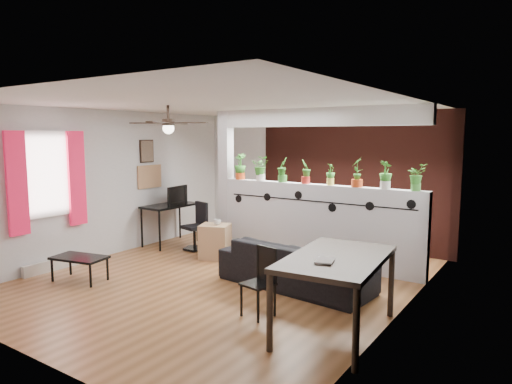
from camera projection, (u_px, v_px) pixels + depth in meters
name	position (u px, v px, depth m)	size (l,w,h in m)	color
room_shell	(224.00, 194.00, 6.74)	(6.30, 7.10, 2.90)	brown
partition_wall	(317.00, 225.00, 7.61)	(3.60, 0.18, 1.35)	#BCBCC1
ceiling_header	(319.00, 117.00, 7.39)	(3.60, 0.18, 0.30)	silver
pier_column	(226.00, 181.00, 8.58)	(0.22, 0.20, 2.60)	#BCBCC1
brick_panel	(352.00, 180.00, 8.74)	(3.90, 0.05, 2.60)	maroon
vine_decal	(315.00, 201.00, 7.48)	(3.31, 0.01, 0.30)	black
window_assembly	(47.00, 177.00, 7.13)	(0.09, 1.30, 1.55)	white
baseboard_heater	(53.00, 265.00, 7.30)	(0.08, 1.00, 0.18)	silver
corkboard	(150.00, 177.00, 8.93)	(0.03, 0.60, 0.45)	#A2734E
framed_art	(147.00, 151.00, 8.83)	(0.03, 0.34, 0.44)	#8C7259
ceiling_fan	(168.00, 125.00, 6.80)	(1.19, 1.19, 0.43)	black
potted_plant_0	(240.00, 166.00, 8.37)	(0.27, 0.23, 0.47)	#EC521B
potted_plant_1	(261.00, 168.00, 8.12)	(0.28, 0.25, 0.44)	white
potted_plant_2	(282.00, 169.00, 7.87)	(0.21, 0.25, 0.43)	#37812F
potted_plant_3	(306.00, 171.00, 7.62)	(0.20, 0.24, 0.41)	red
potted_plant_4	(331.00, 174.00, 7.38)	(0.22, 0.22, 0.36)	#E8D752
potted_plant_5	(357.00, 171.00, 7.12)	(0.22, 0.27, 0.48)	#C54217
potted_plant_6	(386.00, 174.00, 6.87)	(0.27, 0.25, 0.43)	silver
potted_plant_7	(416.00, 176.00, 6.62)	(0.24, 0.25, 0.40)	#3F8932
sofa	(295.00, 265.00, 6.50)	(2.12, 0.83, 0.62)	black
cube_shelf	(215.00, 241.00, 8.01)	(0.49, 0.44, 0.60)	#A27B55
cup	(217.00, 222.00, 7.93)	(0.13, 0.13, 0.10)	gray
computer_desk	(170.00, 208.00, 9.01)	(0.61, 1.12, 0.80)	black
monitor	(175.00, 199.00, 9.11)	(0.06, 0.35, 0.20)	black
office_chair	(197.00, 229.00, 8.59)	(0.46, 0.47, 0.89)	black
dining_table	(337.00, 264.00, 4.94)	(1.10, 1.66, 0.86)	black
book	(316.00, 260.00, 4.73)	(0.18, 0.24, 0.02)	gray
folding_chair	(262.00, 275.00, 5.46)	(0.39, 0.39, 0.83)	black
coffee_table	(79.00, 259.00, 6.76)	(0.87, 0.60, 0.37)	black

